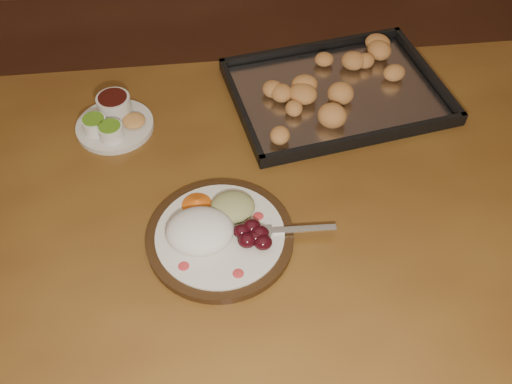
{
  "coord_description": "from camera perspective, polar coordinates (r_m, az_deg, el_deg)",
  "views": [
    {
      "loc": [
        0.08,
        -0.79,
        1.63
      ],
      "look_at": [
        0.13,
        -0.06,
        0.77
      ],
      "focal_mm": 40.0,
      "sensor_mm": 36.0,
      "label": 1
    }
  ],
  "objects": [
    {
      "name": "ground",
      "position": [
        1.82,
        -4.29,
        -14.58
      ],
      "size": [
        4.0,
        4.0,
        0.0
      ],
      "primitive_type": "plane",
      "color": "#532F1C",
      "rests_on": "ground"
    },
    {
      "name": "dinner_plate",
      "position": [
        1.07,
        -3.9,
        -3.98
      ],
      "size": [
        0.36,
        0.28,
        0.06
      ],
      "rotation": [
        0.0,
        0.0,
        -0.06
      ],
      "color": "black",
      "rests_on": "dining_table"
    },
    {
      "name": "dining_table",
      "position": [
        1.23,
        -0.72,
        -3.21
      ],
      "size": [
        1.54,
        0.98,
        0.75
      ],
      "rotation": [
        0.0,
        0.0,
        0.05
      ],
      "color": "brown",
      "rests_on": "ground"
    },
    {
      "name": "baking_tray",
      "position": [
        1.37,
        8.07,
        10.03
      ],
      "size": [
        0.55,
        0.45,
        0.05
      ],
      "rotation": [
        0.0,
        0.0,
        0.22
      ],
      "color": "black",
      "rests_on": "dining_table"
    },
    {
      "name": "condiment_saucer",
      "position": [
        1.32,
        -14.11,
        7.02
      ],
      "size": [
        0.17,
        0.17,
        0.06
      ],
      "rotation": [
        0.0,
        0.0,
        -0.27
      ],
      "color": "silver",
      "rests_on": "dining_table"
    }
  ]
}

